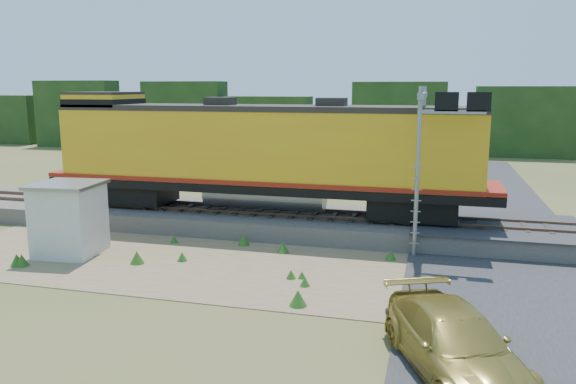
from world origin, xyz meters
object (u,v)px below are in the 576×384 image
(car, at_px, (455,343))
(locomotive, at_px, (258,152))
(shed, at_px, (69,219))
(signal_gantry, at_px, (429,126))

(car, bearing_deg, locomotive, 102.56)
(shed, xyz_separation_m, signal_gantry, (13.59, 5.31, 3.53))
(locomotive, relative_size, shed, 7.21)
(locomotive, distance_m, signal_gantry, 7.82)
(signal_gantry, height_order, car, signal_gantry)
(locomotive, xyz_separation_m, car, (8.62, -11.92, -2.87))
(locomotive, bearing_deg, car, -54.12)
(locomotive, relative_size, car, 4.01)
(signal_gantry, bearing_deg, locomotive, 175.16)
(shed, bearing_deg, signal_gantry, 15.77)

